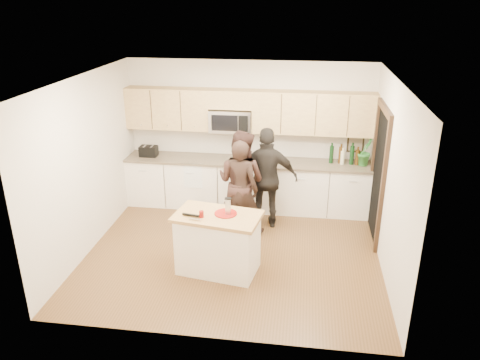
# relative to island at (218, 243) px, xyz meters

# --- Properties ---
(floor) EXTENTS (4.50, 4.50, 0.00)m
(floor) POSITION_rel_island_xyz_m (0.14, 0.54, -0.45)
(floor) COLOR brown
(floor) RESTS_ON ground
(room_shell) EXTENTS (4.52, 4.02, 2.71)m
(room_shell) POSITION_rel_island_xyz_m (0.14, 0.54, 1.28)
(room_shell) COLOR beige
(room_shell) RESTS_ON ground
(back_cabinetry) EXTENTS (4.50, 0.66, 0.94)m
(back_cabinetry) POSITION_rel_island_xyz_m (0.14, 2.23, 0.02)
(back_cabinetry) COLOR white
(back_cabinetry) RESTS_ON ground
(upper_cabinetry) EXTENTS (4.50, 0.33, 0.75)m
(upper_cabinetry) POSITION_rel_island_xyz_m (0.17, 2.37, 1.39)
(upper_cabinetry) COLOR tan
(upper_cabinetry) RESTS_ON ground
(microwave) EXTENTS (0.76, 0.41, 0.40)m
(microwave) POSITION_rel_island_xyz_m (-0.17, 2.34, 1.20)
(microwave) COLOR silver
(microwave) RESTS_ON ground
(doorway) EXTENTS (0.06, 1.25, 2.20)m
(doorway) POSITION_rel_island_xyz_m (2.37, 1.44, 0.70)
(doorway) COLOR black
(doorway) RESTS_ON ground
(framed_picture) EXTENTS (0.30, 0.03, 0.38)m
(framed_picture) POSITION_rel_island_xyz_m (2.09, 2.52, 0.83)
(framed_picture) COLOR black
(framed_picture) RESTS_ON ground
(dish_towel) EXTENTS (0.34, 0.60, 0.48)m
(dish_towel) POSITION_rel_island_xyz_m (-0.81, 2.04, 0.35)
(dish_towel) COLOR white
(dish_towel) RESTS_ON ground
(island) EXTENTS (1.30, 0.89, 0.90)m
(island) POSITION_rel_island_xyz_m (0.00, 0.00, 0.00)
(island) COLOR white
(island) RESTS_ON ground
(red_plate) EXTENTS (0.32, 0.32, 0.02)m
(red_plate) POSITION_rel_island_xyz_m (0.11, 0.04, 0.45)
(red_plate) COLOR maroon
(red_plate) RESTS_ON island
(box_grater) EXTENTS (0.09, 0.05, 0.24)m
(box_grater) POSITION_rel_island_xyz_m (0.15, 0.02, 0.59)
(box_grater) COLOR silver
(box_grater) RESTS_ON red_plate
(drink_glass) EXTENTS (0.06, 0.06, 0.09)m
(drink_glass) POSITION_rel_island_xyz_m (-0.20, -0.11, 0.49)
(drink_glass) COLOR maroon
(drink_glass) RESTS_ON island
(cutting_board) EXTENTS (0.26, 0.23, 0.02)m
(cutting_board) POSITION_rel_island_xyz_m (-0.34, -0.00, 0.45)
(cutting_board) COLOR #A77645
(cutting_board) RESTS_ON island
(tongs) EXTENTS (0.25, 0.07, 0.02)m
(tongs) POSITION_rel_island_xyz_m (-0.36, -0.11, 0.47)
(tongs) COLOR black
(tongs) RESTS_ON cutting_board
(knife) EXTENTS (0.18, 0.05, 0.01)m
(knife) POSITION_rel_island_xyz_m (-0.27, -0.21, 0.47)
(knife) COLOR silver
(knife) RESTS_ON cutting_board
(toaster) EXTENTS (0.32, 0.22, 0.19)m
(toaster) POSITION_rel_island_xyz_m (-1.72, 2.21, 0.58)
(toaster) COLOR black
(toaster) RESTS_ON back_cabinetry
(bottle_cluster) EXTENTS (0.53, 0.12, 0.40)m
(bottle_cluster) POSITION_rel_island_xyz_m (1.89, 2.28, 0.67)
(bottle_cluster) COLOR black
(bottle_cluster) RESTS_ON back_cabinetry
(orchid) EXTENTS (0.35, 0.36, 0.51)m
(orchid) POSITION_rel_island_xyz_m (2.24, 2.26, 0.74)
(orchid) COLOR #2E712D
(orchid) RESTS_ON back_cabinetry
(woman_left) EXTENTS (0.68, 0.53, 1.66)m
(woman_left) POSITION_rel_island_xyz_m (0.17, 1.12, 0.38)
(woman_left) COLOR black
(woman_left) RESTS_ON ground
(woman_center) EXTENTS (1.04, 0.94, 1.76)m
(woman_center) POSITION_rel_island_xyz_m (0.15, 1.31, 0.43)
(woman_center) COLOR black
(woman_center) RESTS_ON ground
(woman_right) EXTENTS (1.07, 0.54, 1.76)m
(woman_right) POSITION_rel_island_xyz_m (0.57, 1.52, 0.43)
(woman_right) COLOR black
(woman_right) RESTS_ON ground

